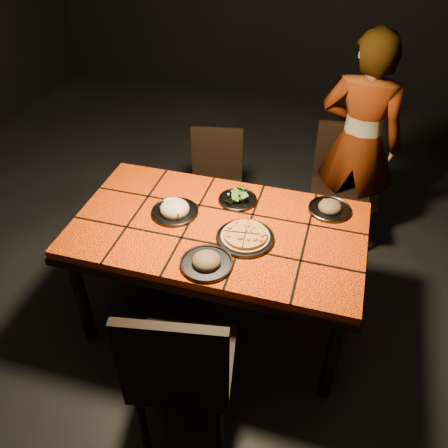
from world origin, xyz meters
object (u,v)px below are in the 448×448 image
(chair_far_right, at_px, (341,178))
(dining_table, at_px, (218,237))
(plate_pasta, at_px, (175,210))
(plate_pizza, at_px, (245,237))
(diner, at_px, (359,143))
(chair_far_left, at_px, (216,178))
(chair_near, at_px, (180,368))

(chair_far_right, bearing_deg, dining_table, -126.72)
(dining_table, height_order, plate_pasta, plate_pasta)
(dining_table, bearing_deg, plate_pizza, -21.71)
(diner, xyz_separation_m, plate_pasta, (-0.95, -1.05, -0.01))
(dining_table, height_order, plate_pizza, plate_pizza)
(dining_table, bearing_deg, chair_far_left, 107.72)
(chair_far_left, xyz_separation_m, chair_far_right, (0.88, 0.19, 0.04))
(chair_far_right, xyz_separation_m, diner, (0.08, 0.05, 0.27))
(plate_pizza, distance_m, plate_pasta, 0.45)
(chair_near, bearing_deg, plate_pizza, -108.24)
(chair_far_right, xyz_separation_m, plate_pasta, (-0.88, -1.00, 0.26))
(plate_pasta, bearing_deg, chair_far_left, 90.21)
(dining_table, relative_size, plate_pizza, 5.19)
(plate_pizza, bearing_deg, chair_far_left, 115.71)
(dining_table, height_order, chair_near, chair_near)
(plate_pizza, bearing_deg, diner, 66.13)
(chair_near, height_order, plate_pizza, chair_near)
(diner, height_order, plate_pizza, diner)
(chair_far_left, xyz_separation_m, diner, (0.96, 0.24, 0.31))
(chair_far_right, bearing_deg, chair_near, -112.93)
(diner, bearing_deg, chair_far_left, 21.48)
(dining_table, bearing_deg, chair_far_right, 59.81)
(diner, bearing_deg, chair_near, 79.13)
(dining_table, relative_size, plate_pasta, 6.02)
(chair_near, xyz_separation_m, chair_far_left, (-0.33, 1.66, -0.11))
(chair_far_left, height_order, plate_pizza, chair_far_left)
(dining_table, relative_size, chair_far_left, 1.96)
(chair_far_left, height_order, plate_pasta, plate_pasta)
(dining_table, bearing_deg, chair_near, -85.53)
(diner, bearing_deg, plate_pizza, 73.40)
(dining_table, height_order, chair_far_right, chair_far_right)
(dining_table, height_order, chair_far_left, chair_far_left)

